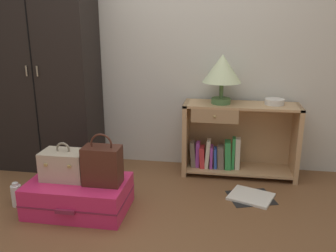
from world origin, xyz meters
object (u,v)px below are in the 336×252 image
object	(u,v)px
bookshelf	(234,140)
bowl	(274,102)
open_book_on_floor	(251,197)
handbag	(102,165)
suitcase_large	(79,196)
train_case	(64,165)
bottle	(17,195)
table_lamp	(222,70)
wardrobe	(45,68)

from	to	relation	value
bookshelf	bowl	bearing A→B (deg)	2.33
open_book_on_floor	handbag	bearing A→B (deg)	-159.48
suitcase_large	train_case	distance (m)	0.26
bowl	handbag	distance (m)	1.59
suitcase_large	handbag	xyz separation A→B (m)	(0.20, -0.01, 0.26)
suitcase_large	bowl	bearing A→B (deg)	31.04
bowl	bottle	distance (m)	2.26
table_lamp	bowl	world-z (taller)	table_lamp
train_case	handbag	bearing A→B (deg)	-7.09
handbag	bottle	distance (m)	0.76
bookshelf	bowl	xyz separation A→B (m)	(0.33, 0.01, 0.37)
wardrobe	bowl	xyz separation A→B (m)	(2.08, 0.08, -0.27)
bookshelf	handbag	size ratio (longest dim) A/B	2.67
train_case	bottle	distance (m)	0.47
handbag	bookshelf	bearing A→B (deg)	42.90
handbag	open_book_on_floor	bearing A→B (deg)	20.52
bottle	open_book_on_floor	xyz separation A→B (m)	(1.79, 0.42, -0.08)
bottle	open_book_on_floor	size ratio (longest dim) A/B	0.46
handbag	open_book_on_floor	distance (m)	1.22
bowl	suitcase_large	distance (m)	1.82
bookshelf	bottle	size ratio (longest dim) A/B	5.34
bookshelf	handbag	world-z (taller)	bookshelf
bowl	open_book_on_floor	world-z (taller)	bowl
train_case	wardrobe	bearing A→B (deg)	122.47
table_lamp	handbag	distance (m)	1.32
table_lamp	handbag	size ratio (longest dim) A/B	1.13
bookshelf	bottle	world-z (taller)	bookshelf
handbag	open_book_on_floor	size ratio (longest dim) A/B	0.92
bookshelf	bottle	xyz separation A→B (m)	(-1.65, -0.89, -0.24)
open_book_on_floor	suitcase_large	bearing A→B (deg)	-162.73
table_lamp	train_case	xyz separation A→B (m)	(-1.13, -0.82, -0.62)
bottle	table_lamp	bearing A→B (deg)	29.71
bottle	open_book_on_floor	world-z (taller)	bottle
suitcase_large	bookshelf	bearing A→B (deg)	37.29
bowl	suitcase_large	size ratio (longest dim) A/B	0.23
bookshelf	open_book_on_floor	bearing A→B (deg)	-73.43
train_case	bottle	bearing A→B (deg)	-173.08
bowl	handbag	bearing A→B (deg)	-144.96
wardrobe	bottle	size ratio (longest dim) A/B	10.06
table_lamp	wardrobe	bearing A→B (deg)	-178.60
wardrobe	open_book_on_floor	size ratio (longest dim) A/B	4.61
bowl	suitcase_large	world-z (taller)	bowl
bookshelf	train_case	bearing A→B (deg)	-146.19
suitcase_large	handbag	size ratio (longest dim) A/B	1.93
train_case	handbag	world-z (taller)	handbag
train_case	bottle	world-z (taller)	train_case
train_case	table_lamp	bearing A→B (deg)	36.01
table_lamp	bottle	xyz separation A→B (m)	(-1.52, -0.87, -0.88)
suitcase_large	bottle	world-z (taller)	suitcase_large
wardrobe	table_lamp	xyz separation A→B (m)	(1.62, 0.04, 0.01)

